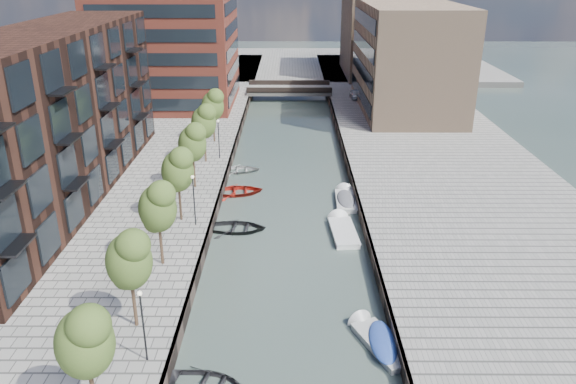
{
  "coord_description": "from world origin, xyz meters",
  "views": [
    {
      "loc": [
        0.17,
        -15.43,
        20.04
      ],
      "look_at": [
        0.0,
        24.69,
        3.5
      ],
      "focal_mm": 35.0,
      "sensor_mm": 36.0,
      "label": 1
    }
  ],
  "objects_px": {
    "motorboat_2": "(342,230)",
    "tree_5": "(204,121)",
    "sloop_4": "(237,231)",
    "motorboat_3": "(378,340)",
    "tree_6": "(213,104)",
    "tree_3": "(177,169)",
    "tree_1": "(129,258)",
    "bridge": "(289,90)",
    "tree_2": "(157,205)",
    "tree_0": "(84,339)",
    "motorboat_4": "(346,199)",
    "car": "(356,94)",
    "tree_4": "(192,141)",
    "sloop_2": "(238,194)",
    "sloop_3": "(240,172)"
  },
  "relations": [
    {
      "from": "motorboat_2",
      "to": "tree_5",
      "type": "bearing_deg",
      "value": 132.43
    },
    {
      "from": "bridge",
      "to": "motorboat_4",
      "type": "xyz_separation_m",
      "value": [
        5.16,
        -40.99,
        -1.19
      ]
    },
    {
      "from": "tree_0",
      "to": "tree_6",
      "type": "distance_m",
      "value": 42.0
    },
    {
      "from": "car",
      "to": "tree_5",
      "type": "bearing_deg",
      "value": -125.99
    },
    {
      "from": "motorboat_3",
      "to": "motorboat_4",
      "type": "distance_m",
      "value": 20.3
    },
    {
      "from": "motorboat_3",
      "to": "car",
      "type": "bearing_deg",
      "value": 85.18
    },
    {
      "from": "tree_2",
      "to": "motorboat_4",
      "type": "bearing_deg",
      "value": 43.6
    },
    {
      "from": "tree_2",
      "to": "tree_3",
      "type": "height_order",
      "value": "same"
    },
    {
      "from": "tree_6",
      "to": "sloop_3",
      "type": "bearing_deg",
      "value": -64.77
    },
    {
      "from": "bridge",
      "to": "tree_0",
      "type": "bearing_deg",
      "value": -97.13
    },
    {
      "from": "tree_3",
      "to": "motorboat_4",
      "type": "bearing_deg",
      "value": 23.74
    },
    {
      "from": "tree_3",
      "to": "car",
      "type": "height_order",
      "value": "tree_3"
    },
    {
      "from": "tree_5",
      "to": "bridge",
      "type": "bearing_deg",
      "value": 75.56
    },
    {
      "from": "tree_1",
      "to": "tree_2",
      "type": "distance_m",
      "value": 7.0
    },
    {
      "from": "sloop_3",
      "to": "tree_2",
      "type": "bearing_deg",
      "value": 165.19
    },
    {
      "from": "tree_0",
      "to": "motorboat_3",
      "type": "distance_m",
      "value": 16.05
    },
    {
      "from": "tree_1",
      "to": "car",
      "type": "xyz_separation_m",
      "value": [
        18.45,
        56.48,
        -3.64
      ]
    },
    {
      "from": "tree_0",
      "to": "sloop_3",
      "type": "distance_m",
      "value": 35.21
    },
    {
      "from": "sloop_2",
      "to": "car",
      "type": "xyz_separation_m",
      "value": [
        14.67,
        34.74,
        1.67
      ]
    },
    {
      "from": "tree_4",
      "to": "tree_6",
      "type": "height_order",
      "value": "same"
    },
    {
      "from": "motorboat_3",
      "to": "motorboat_4",
      "type": "xyz_separation_m",
      "value": [
        -0.01,
        20.3,
        0.01
      ]
    },
    {
      "from": "tree_2",
      "to": "car",
      "type": "relative_size",
      "value": 1.51
    },
    {
      "from": "tree_4",
      "to": "sloop_3",
      "type": "relative_size",
      "value": 1.41
    },
    {
      "from": "tree_4",
      "to": "tree_6",
      "type": "bearing_deg",
      "value": 90.0
    },
    {
      "from": "tree_5",
      "to": "sloop_2",
      "type": "bearing_deg",
      "value": -58.93
    },
    {
      "from": "tree_5",
      "to": "sloop_3",
      "type": "relative_size",
      "value": 1.41
    },
    {
      "from": "bridge",
      "to": "tree_5",
      "type": "height_order",
      "value": "tree_5"
    },
    {
      "from": "motorboat_4",
      "to": "car",
      "type": "xyz_separation_m",
      "value": [
        4.79,
        36.47,
        1.47
      ]
    },
    {
      "from": "tree_0",
      "to": "motorboat_4",
      "type": "distance_m",
      "value": 30.69
    },
    {
      "from": "tree_1",
      "to": "sloop_4",
      "type": "bearing_deg",
      "value": 72.55
    },
    {
      "from": "tree_2",
      "to": "tree_1",
      "type": "bearing_deg",
      "value": -90.0
    },
    {
      "from": "tree_1",
      "to": "sloop_2",
      "type": "bearing_deg",
      "value": 80.15
    },
    {
      "from": "tree_1",
      "to": "tree_6",
      "type": "relative_size",
      "value": 1.0
    },
    {
      "from": "tree_6",
      "to": "sloop_3",
      "type": "xyz_separation_m",
      "value": [
        3.47,
        -7.36,
        -5.31
      ]
    },
    {
      "from": "motorboat_2",
      "to": "motorboat_4",
      "type": "relative_size",
      "value": 1.08
    },
    {
      "from": "tree_1",
      "to": "tree_2",
      "type": "bearing_deg",
      "value": 90.0
    },
    {
      "from": "tree_4",
      "to": "motorboat_4",
      "type": "distance_m",
      "value": 14.61
    },
    {
      "from": "sloop_2",
      "to": "car",
      "type": "height_order",
      "value": "car"
    },
    {
      "from": "tree_1",
      "to": "sloop_2",
      "type": "relative_size",
      "value": 1.24
    },
    {
      "from": "motorboat_2",
      "to": "motorboat_3",
      "type": "bearing_deg",
      "value": -86.69
    },
    {
      "from": "sloop_2",
      "to": "motorboat_4",
      "type": "bearing_deg",
      "value": -108.53
    },
    {
      "from": "tree_4",
      "to": "sloop_2",
      "type": "relative_size",
      "value": 1.24
    },
    {
      "from": "tree_3",
      "to": "sloop_4",
      "type": "bearing_deg",
      "value": 0.4
    },
    {
      "from": "tree_4",
      "to": "sloop_2",
      "type": "bearing_deg",
      "value": 11.05
    },
    {
      "from": "motorboat_2",
      "to": "bridge",
      "type": "bearing_deg",
      "value": 95.27
    },
    {
      "from": "sloop_2",
      "to": "sloop_3",
      "type": "height_order",
      "value": "sloop_2"
    },
    {
      "from": "sloop_4",
      "to": "motorboat_3",
      "type": "relative_size",
      "value": 0.93
    },
    {
      "from": "tree_6",
      "to": "sloop_4",
      "type": "distance_m",
      "value": 22.08
    },
    {
      "from": "tree_4",
      "to": "car",
      "type": "distance_m",
      "value": 40.15
    },
    {
      "from": "tree_1",
      "to": "sloop_2",
      "type": "height_order",
      "value": "tree_1"
    }
  ]
}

